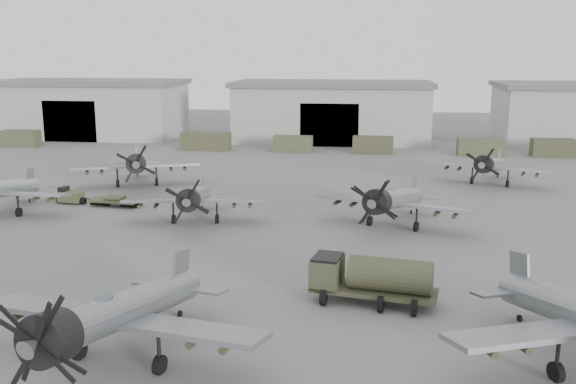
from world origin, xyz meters
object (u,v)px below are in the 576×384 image
object	(u,v)px
aircraft_mid_1	(194,198)
aircraft_far_1	(490,165)
tug_trailer	(87,198)
aircraft_far_0	(136,164)
aircraft_near_1	(114,314)
ground_crew	(17,193)
aircraft_mid_2	(393,200)
fuel_tanker	(372,277)

from	to	relation	value
aircraft_mid_1	aircraft_far_1	xyz separation A→B (m)	(25.08, 17.67, 0.04)
tug_trailer	aircraft_far_0	bearing A→B (deg)	85.93
aircraft_near_1	ground_crew	size ratio (longest dim) A/B	8.13
aircraft_far_0	ground_crew	world-z (taller)	aircraft_far_0
aircraft_near_1	aircraft_mid_2	world-z (taller)	aircraft_near_1
ground_crew	tug_trailer	bearing A→B (deg)	-104.90
aircraft_near_1	tug_trailer	size ratio (longest dim) A/B	1.75
aircraft_mid_1	ground_crew	world-z (taller)	aircraft_mid_1
aircraft_far_0	ground_crew	xyz separation A→B (m)	(-8.18, -7.63, -1.44)
aircraft_near_1	tug_trailer	xyz separation A→B (m)	(-13.91, 27.84, -1.82)
aircraft_mid_2	aircraft_far_1	bearing A→B (deg)	79.29
tug_trailer	fuel_tanker	bearing A→B (deg)	-30.83
aircraft_near_1	tug_trailer	world-z (taller)	aircraft_near_1
aircraft_far_0	tug_trailer	size ratio (longest dim) A/B	1.63
aircraft_near_1	aircraft_far_0	size ratio (longest dim) A/B	1.07
fuel_tanker	aircraft_mid_2	bearing A→B (deg)	94.32
aircraft_far_1	ground_crew	distance (m)	44.46
aircraft_far_0	tug_trailer	xyz separation A→B (m)	(-1.59, -7.86, -1.69)
aircraft_mid_2	tug_trailer	distance (m)	26.47
aircraft_near_1	ground_crew	world-z (taller)	aircraft_near_1
aircraft_mid_2	ground_crew	bearing A→B (deg)	-168.67
aircraft_far_1	tug_trailer	xyz separation A→B (m)	(-36.05, -12.75, -1.51)
fuel_tanker	ground_crew	size ratio (longest dim) A/B	4.22
aircraft_near_1	aircraft_mid_2	xyz separation A→B (m)	(12.13, 23.39, -0.19)
ground_crew	aircraft_far_0	bearing A→B (deg)	-59.89
aircraft_mid_1	ground_crew	distance (m)	18.35
tug_trailer	ground_crew	bearing A→B (deg)	-174.68
aircraft_near_1	aircraft_far_0	distance (m)	37.76
fuel_tanker	ground_crew	xyz separation A→B (m)	(-31.14, 19.54, -0.64)
aircraft_mid_2	aircraft_mid_1	bearing A→B (deg)	-158.73
aircraft_mid_2	fuel_tanker	xyz separation A→B (m)	(-1.49, -14.85, -0.74)
aircraft_near_1	aircraft_far_1	bearing A→B (deg)	72.86
aircraft_mid_1	ground_crew	size ratio (longest dim) A/B	6.93
aircraft_mid_1	aircraft_far_1	size ratio (longest dim) A/B	1.00
aircraft_mid_2	aircraft_far_0	bearing A→B (deg)	172.78
aircraft_mid_1	fuel_tanker	bearing A→B (deg)	-55.08
aircraft_far_0	tug_trailer	distance (m)	8.19
aircraft_far_1	fuel_tanker	world-z (taller)	aircraft_far_1
fuel_tanker	tug_trailer	xyz separation A→B (m)	(-24.54, 19.30, -0.89)
aircraft_mid_1	fuel_tanker	distance (m)	19.79
aircraft_far_1	fuel_tanker	distance (m)	34.06
aircraft_mid_2	aircraft_far_1	distance (m)	19.90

